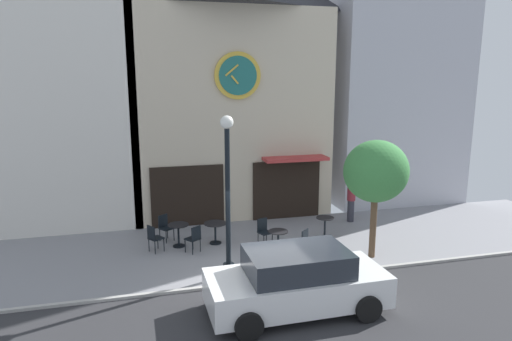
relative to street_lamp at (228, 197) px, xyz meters
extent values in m
cube|color=gray|center=(0.88, 2.02, -2.33)|extent=(26.05, 5.47, 0.05)
cube|color=#A8A5A0|center=(0.88, -0.69, -2.27)|extent=(26.05, 0.12, 0.08)
cube|color=beige|center=(1.33, 6.08, 1.74)|extent=(7.77, 2.64, 8.10)
cylinder|color=gold|center=(1.33, 4.70, 3.26)|extent=(1.72, 0.10, 1.72)
cylinder|color=#1E6660|center=(1.33, 4.64, 3.26)|extent=(1.41, 0.04, 1.41)
cube|color=gold|center=(1.20, 4.60, 3.12)|extent=(0.30, 0.03, 0.33)
cube|color=gold|center=(1.09, 4.60, 3.45)|extent=(0.50, 0.03, 0.43)
cube|color=black|center=(-0.62, 4.72, -1.16)|extent=(2.72, 0.10, 2.30)
cube|color=black|center=(3.27, 4.72, -1.16)|extent=(2.72, 0.10, 2.30)
cube|color=#B23333|center=(3.50, 4.41, 0.14)|extent=(2.49, 0.90, 0.12)
cube|color=silver|center=(-5.68, 7.25, 4.03)|extent=(6.82, 4.98, 12.69)
cube|color=#B2B2BC|center=(8.79, 6.83, 5.03)|extent=(5.90, 4.13, 14.69)
cylinder|color=black|center=(0.00, 0.00, -2.13)|extent=(0.32, 0.32, 0.36)
cylinder|color=black|center=(0.00, 0.00, -0.21)|extent=(0.14, 0.14, 4.19)
sphere|color=white|center=(0.00, 0.00, 2.06)|extent=(0.36, 0.36, 0.36)
cylinder|color=brown|center=(4.61, 0.22, -1.29)|extent=(0.20, 0.20, 2.05)
ellipsoid|color=#3D8442|center=(4.61, 0.22, 0.44)|extent=(2.00, 1.80, 1.90)
cylinder|color=black|center=(-1.17, 2.63, -1.93)|extent=(0.07, 0.07, 0.75)
cylinder|color=black|center=(-1.17, 2.63, -2.29)|extent=(0.40, 0.40, 0.03)
cylinder|color=black|center=(-1.17, 2.63, -1.56)|extent=(0.69, 0.69, 0.03)
cylinder|color=black|center=(0.06, 2.61, -1.96)|extent=(0.07, 0.07, 0.71)
cylinder|color=black|center=(0.06, 2.61, -2.29)|extent=(0.40, 0.40, 0.03)
cylinder|color=black|center=(0.06, 2.61, -1.60)|extent=(0.76, 0.76, 0.03)
cylinder|color=black|center=(1.86, 1.27, -1.95)|extent=(0.07, 0.07, 0.72)
cylinder|color=black|center=(1.86, 1.27, -2.29)|extent=(0.40, 0.40, 0.03)
cylinder|color=black|center=(1.86, 1.27, -1.59)|extent=(0.64, 0.64, 0.03)
cylinder|color=black|center=(3.84, 2.16, -1.94)|extent=(0.07, 0.07, 0.74)
cylinder|color=black|center=(3.84, 2.16, -2.29)|extent=(0.40, 0.40, 0.03)
cylinder|color=black|center=(3.84, 2.16, -1.57)|extent=(0.62, 0.62, 0.03)
cube|color=black|center=(2.43, 0.83, -1.86)|extent=(0.56, 0.56, 0.04)
cube|color=black|center=(2.55, 0.69, -1.63)|extent=(0.31, 0.28, 0.45)
cylinder|color=black|center=(2.45, 1.07, -2.08)|extent=(0.03, 0.03, 0.45)
cylinder|color=black|center=(2.19, 0.84, -2.08)|extent=(0.03, 0.03, 0.45)
cylinder|color=black|center=(2.67, 0.81, -2.08)|extent=(0.03, 0.03, 0.45)
cylinder|color=black|center=(2.42, 0.59, -2.08)|extent=(0.03, 0.03, 0.45)
cube|color=black|center=(-1.91, 2.37, -1.86)|extent=(0.55, 0.55, 0.04)
cube|color=black|center=(-2.06, 2.27, -1.63)|extent=(0.24, 0.34, 0.45)
cylinder|color=black|center=(-1.67, 2.31, -2.08)|extent=(0.03, 0.03, 0.45)
cylinder|color=black|center=(-1.86, 2.60, -2.08)|extent=(0.03, 0.03, 0.45)
cylinder|color=black|center=(-1.96, 2.13, -2.08)|extent=(0.03, 0.03, 0.45)
cylinder|color=black|center=(-2.14, 2.42, -2.08)|extent=(0.03, 0.03, 0.45)
cube|color=black|center=(-0.78, 2.01, -1.86)|extent=(0.56, 0.56, 0.04)
cube|color=black|center=(-0.67, 1.87, -1.63)|extent=(0.33, 0.26, 0.45)
cylinder|color=black|center=(-0.75, 2.25, -2.08)|extent=(0.03, 0.03, 0.45)
cylinder|color=black|center=(-1.02, 2.05, -2.08)|extent=(0.03, 0.03, 0.45)
cylinder|color=black|center=(-0.54, 1.98, -2.08)|extent=(0.03, 0.03, 0.45)
cylinder|color=black|center=(-0.82, 1.77, -2.08)|extent=(0.03, 0.03, 0.45)
cube|color=black|center=(1.64, 1.99, -1.86)|extent=(0.51, 0.51, 0.04)
cube|color=black|center=(1.58, 2.17, -1.63)|extent=(0.37, 0.16, 0.45)
cylinder|color=black|center=(1.53, 1.78, -2.08)|extent=(0.03, 0.03, 0.45)
cylinder|color=black|center=(1.85, 1.89, -2.08)|extent=(0.03, 0.03, 0.45)
cylinder|color=black|center=(1.42, 2.10, -2.08)|extent=(0.03, 0.03, 0.45)
cylinder|color=black|center=(1.74, 2.21, -2.08)|extent=(0.03, 0.03, 0.45)
cube|color=black|center=(-1.52, 3.26, -1.86)|extent=(0.56, 0.56, 0.04)
cube|color=black|center=(-1.63, 3.40, -1.63)|extent=(0.33, 0.26, 0.45)
cylinder|color=black|center=(-1.56, 3.02, -2.08)|extent=(0.03, 0.03, 0.45)
cylinder|color=black|center=(-1.28, 3.22, -2.08)|extent=(0.03, 0.03, 0.45)
cylinder|color=black|center=(-1.76, 3.30, -2.08)|extent=(0.03, 0.03, 0.45)
cylinder|color=black|center=(-1.48, 3.50, -2.08)|extent=(0.03, 0.03, 0.45)
cylinder|color=#2D2D38|center=(5.55, 3.64, -1.88)|extent=(0.35, 0.35, 0.85)
cylinder|color=maroon|center=(5.55, 3.64, -1.16)|extent=(0.43, 0.43, 0.60)
sphere|color=tan|center=(5.55, 3.64, -0.75)|extent=(0.22, 0.22, 0.22)
cube|color=white|center=(1.20, -2.35, -1.71)|extent=(4.32, 1.85, 0.75)
cube|color=#262B33|center=(1.20, -2.35, -1.06)|extent=(2.43, 1.61, 0.60)
cylinder|color=black|center=(2.63, -3.24, -1.99)|extent=(0.64, 0.23, 0.64)
cylinder|color=black|center=(2.61, -1.44, -1.99)|extent=(0.64, 0.23, 0.64)
cylinder|color=black|center=(-0.21, -3.27, -1.99)|extent=(0.64, 0.23, 0.64)
cylinder|color=black|center=(-0.23, -1.47, -1.99)|extent=(0.64, 0.23, 0.64)
camera|label=1|loc=(-2.30, -11.94, 3.29)|focal=32.10mm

